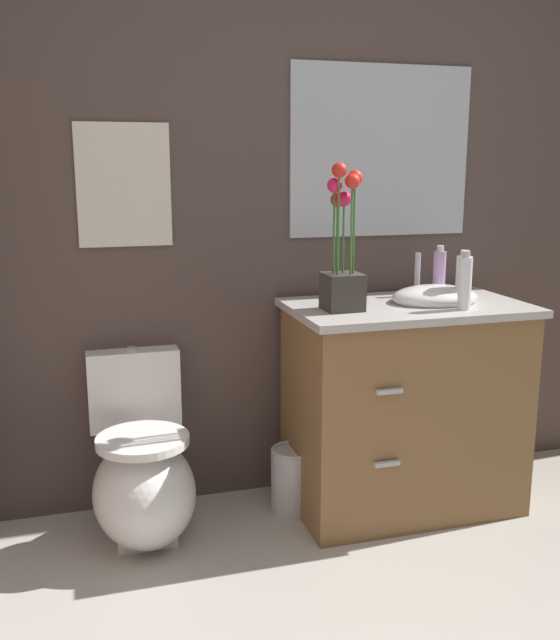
# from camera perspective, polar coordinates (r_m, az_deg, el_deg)

# --- Properties ---
(wall_back) EXTENTS (4.57, 0.05, 2.50)m
(wall_back) POSITION_cam_1_polar(r_m,az_deg,el_deg) (3.12, 7.84, 9.54)
(wall_back) COLOR #4C3D38
(wall_back) RESTS_ON ground_plane
(toilet) EXTENTS (0.38, 0.59, 0.69)m
(toilet) POSITION_cam_1_polar(r_m,az_deg,el_deg) (2.80, -10.94, -12.22)
(toilet) COLOR white
(toilet) RESTS_ON ground_plane
(vanity_cabinet) EXTENTS (0.94, 0.56, 1.04)m
(vanity_cabinet) POSITION_cam_1_polar(r_m,az_deg,el_deg) (2.98, 9.93, -6.59)
(vanity_cabinet) COLOR brown
(vanity_cabinet) RESTS_ON ground_plane
(flower_vase) EXTENTS (0.14, 0.14, 0.55)m
(flower_vase) POSITION_cam_1_polar(r_m,az_deg,el_deg) (2.69, 5.05, 4.66)
(flower_vase) COLOR #38332D
(flower_vase) RESTS_ON vanity_cabinet
(soap_bottle) EXTENTS (0.05, 0.05, 0.22)m
(soap_bottle) POSITION_cam_1_polar(r_m,az_deg,el_deg) (2.79, 14.60, 2.92)
(soap_bottle) COLOR white
(soap_bottle) RESTS_ON vanity_cabinet
(lotion_bottle) EXTENTS (0.06, 0.06, 0.21)m
(lotion_bottle) POSITION_cam_1_polar(r_m,az_deg,el_deg) (2.90, 14.49, 3.18)
(lotion_bottle) COLOR white
(lotion_bottle) RESTS_ON vanity_cabinet
(hand_wash_bottle) EXTENTS (0.05, 0.05, 0.21)m
(hand_wash_bottle) POSITION_cam_1_polar(r_m,az_deg,el_deg) (3.03, 12.64, 3.67)
(hand_wash_bottle) COLOR #B28CBF
(hand_wash_bottle) RESTS_ON vanity_cabinet
(trash_bin) EXTENTS (0.18, 0.18, 0.27)m
(trash_bin) POSITION_cam_1_polar(r_m,az_deg,el_deg) (2.98, 1.04, -12.63)
(trash_bin) COLOR #B7B7BC
(trash_bin) RESTS_ON ground_plane
(wall_poster) EXTENTS (0.35, 0.01, 0.47)m
(wall_poster) POSITION_cam_1_polar(r_m,az_deg,el_deg) (2.82, -12.40, 10.50)
(wall_poster) COLOR silver
(wall_mirror) EXTENTS (0.80, 0.01, 0.70)m
(wall_mirror) POSITION_cam_1_polar(r_m,az_deg,el_deg) (3.08, 8.13, 13.22)
(wall_mirror) COLOR #B2BCC6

